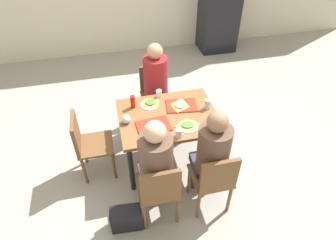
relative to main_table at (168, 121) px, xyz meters
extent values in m
cube|color=#9E998E|center=(0.00, 0.00, -0.64)|extent=(10.00, 10.00, 0.02)
cube|color=brown|center=(0.00, 0.00, 0.07)|extent=(1.13, 0.87, 0.04)
cylinder|color=black|center=(-0.50, -0.38, -0.29)|extent=(0.06, 0.06, 0.68)
cylinder|color=black|center=(0.50, -0.38, -0.29)|extent=(0.06, 0.06, 0.68)
cylinder|color=black|center=(-0.50, 0.38, -0.29)|extent=(0.06, 0.06, 0.68)
cylinder|color=black|center=(0.50, 0.38, -0.29)|extent=(0.06, 0.06, 0.68)
cube|color=brown|center=(-0.28, -0.74, -0.19)|extent=(0.40, 0.40, 0.03)
cube|color=brown|center=(-0.28, -0.92, 0.03)|extent=(0.38, 0.04, 0.40)
cylinder|color=brown|center=(-0.45, -0.57, -0.42)|extent=(0.04, 0.04, 0.43)
cylinder|color=brown|center=(-0.11, -0.57, -0.42)|extent=(0.04, 0.04, 0.43)
cylinder|color=brown|center=(-0.45, -0.91, -0.42)|extent=(0.04, 0.04, 0.43)
cylinder|color=brown|center=(-0.11, -0.91, -0.42)|extent=(0.04, 0.04, 0.43)
cube|color=brown|center=(0.28, -0.74, -0.19)|extent=(0.40, 0.40, 0.03)
cube|color=brown|center=(0.28, -0.92, 0.03)|extent=(0.38, 0.04, 0.40)
cylinder|color=brown|center=(0.11, -0.57, -0.42)|extent=(0.04, 0.04, 0.43)
cylinder|color=brown|center=(0.45, -0.57, -0.42)|extent=(0.04, 0.04, 0.43)
cylinder|color=brown|center=(0.11, -0.91, -0.42)|extent=(0.04, 0.04, 0.43)
cylinder|color=brown|center=(0.45, -0.91, -0.42)|extent=(0.04, 0.04, 0.43)
cube|color=brown|center=(0.00, 0.74, -0.19)|extent=(0.40, 0.40, 0.03)
cube|color=brown|center=(0.00, 0.92, 0.03)|extent=(0.38, 0.04, 0.40)
cylinder|color=brown|center=(0.17, 0.57, -0.42)|extent=(0.04, 0.04, 0.43)
cylinder|color=brown|center=(-0.17, 0.57, -0.42)|extent=(0.04, 0.04, 0.43)
cylinder|color=brown|center=(0.17, 0.91, -0.42)|extent=(0.04, 0.04, 0.43)
cylinder|color=brown|center=(-0.17, 0.91, -0.42)|extent=(0.04, 0.04, 0.43)
cube|color=brown|center=(-0.86, 0.00, -0.19)|extent=(0.40, 0.40, 0.03)
cube|color=brown|center=(-1.04, 0.00, 0.03)|extent=(0.04, 0.38, 0.40)
cylinder|color=brown|center=(-0.69, 0.17, -0.42)|extent=(0.04, 0.04, 0.43)
cylinder|color=brown|center=(-0.69, -0.17, -0.42)|extent=(0.04, 0.04, 0.43)
cylinder|color=brown|center=(-1.03, 0.17, -0.42)|extent=(0.04, 0.04, 0.43)
cylinder|color=brown|center=(-1.03, -0.17, -0.42)|extent=(0.04, 0.04, 0.43)
cylinder|color=#383842|center=(-0.36, -0.51, -0.40)|extent=(0.10, 0.10, 0.46)
cylinder|color=#383842|center=(-0.20, -0.51, -0.40)|extent=(0.10, 0.10, 0.46)
cube|color=#383842|center=(-0.28, -0.61, -0.12)|extent=(0.32, 0.28, 0.10)
cylinder|color=brown|center=(-0.28, -0.72, 0.19)|extent=(0.32, 0.32, 0.52)
sphere|color=#DBAD89|center=(-0.28, -0.72, 0.54)|extent=(0.20, 0.20, 0.20)
cylinder|color=#383842|center=(0.20, -0.51, -0.40)|extent=(0.10, 0.10, 0.46)
cylinder|color=#383842|center=(0.36, -0.51, -0.40)|extent=(0.10, 0.10, 0.46)
cube|color=#383842|center=(0.28, -0.61, -0.12)|extent=(0.32, 0.28, 0.10)
cylinder|color=brown|center=(0.28, -0.72, 0.19)|extent=(0.32, 0.32, 0.52)
sphere|color=#8C664C|center=(0.28, -0.72, 0.54)|extent=(0.20, 0.20, 0.20)
cylinder|color=#383842|center=(0.08, 0.51, -0.40)|extent=(0.10, 0.10, 0.46)
cylinder|color=#383842|center=(-0.08, 0.51, -0.40)|extent=(0.10, 0.10, 0.46)
cube|color=#383842|center=(0.00, 0.61, -0.12)|extent=(0.32, 0.28, 0.10)
cylinder|color=maroon|center=(0.00, 0.72, 0.19)|extent=(0.32, 0.32, 0.52)
sphere|color=tan|center=(0.00, 0.72, 0.54)|extent=(0.20, 0.20, 0.20)
cube|color=red|center=(-0.20, -0.15, 0.10)|extent=(0.38, 0.29, 0.02)
cube|color=red|center=(0.20, 0.13, 0.10)|extent=(0.39, 0.31, 0.02)
cylinder|color=white|center=(-0.17, 0.24, 0.10)|extent=(0.22, 0.22, 0.01)
cylinder|color=white|center=(0.17, -0.24, 0.10)|extent=(0.22, 0.22, 0.01)
pyramid|color=#C68C47|center=(-0.20, -0.16, 0.11)|extent=(0.20, 0.21, 0.01)
ellipsoid|color=#D8C67F|center=(-0.20, -0.16, 0.12)|extent=(0.14, 0.14, 0.01)
pyramid|color=#C68C47|center=(0.17, 0.13, 0.11)|extent=(0.25, 0.26, 0.01)
ellipsoid|color=#D8C67F|center=(0.17, 0.13, 0.12)|extent=(0.17, 0.18, 0.01)
pyramid|color=#C68C47|center=(-0.15, 0.27, 0.11)|extent=(0.27, 0.26, 0.01)
ellipsoid|color=#4C7233|center=(-0.15, 0.27, 0.12)|extent=(0.19, 0.19, 0.01)
pyramid|color=tan|center=(0.17, -0.23, 0.11)|extent=(0.22, 0.19, 0.01)
ellipsoid|color=#4C7233|center=(0.17, -0.23, 0.12)|extent=(0.15, 0.13, 0.01)
cylinder|color=white|center=(-0.03, 0.37, 0.14)|extent=(0.07, 0.07, 0.10)
cylinder|color=white|center=(0.03, -0.37, 0.14)|extent=(0.07, 0.07, 0.10)
cylinder|color=#B7BCC6|center=(0.48, 0.02, 0.15)|extent=(0.07, 0.07, 0.12)
cylinder|color=red|center=(-0.37, 0.24, 0.17)|extent=(0.06, 0.06, 0.16)
sphere|color=silver|center=(-0.48, -0.02, 0.14)|extent=(0.10, 0.10, 0.10)
cube|color=black|center=(-0.63, -0.84, -0.49)|extent=(0.33, 0.19, 0.28)
cube|color=black|center=(1.70, 2.85, 0.32)|extent=(0.70, 0.60, 1.90)
camera|label=1|loc=(-0.58, -2.47, 2.18)|focal=30.58mm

